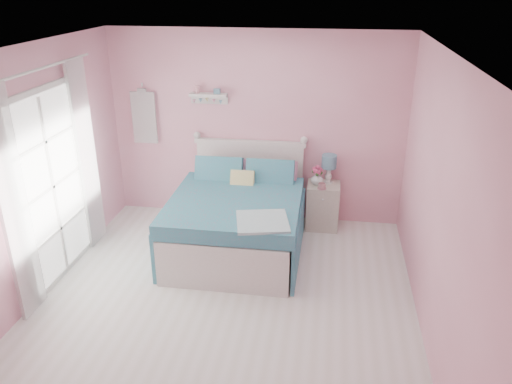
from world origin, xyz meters
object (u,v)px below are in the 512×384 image
(nightstand, at_px, (323,206))
(table_lamp, at_px, (329,164))
(teacup, at_px, (322,186))
(vase, at_px, (317,178))
(bed, at_px, (238,220))

(nightstand, distance_m, table_lamp, 0.59)
(table_lamp, relative_size, teacup, 4.00)
(vase, height_order, teacup, vase)
(vase, relative_size, teacup, 1.75)
(bed, height_order, vase, bed)
(table_lamp, distance_m, teacup, 0.33)
(vase, bearing_deg, nightstand, 3.04)
(teacup, bearing_deg, vase, 116.64)
(teacup, bearing_deg, nightstand, 80.99)
(bed, bearing_deg, table_lamp, 36.78)
(bed, relative_size, table_lamp, 5.01)
(bed, bearing_deg, vase, 38.04)
(table_lamp, bearing_deg, vase, -151.77)
(bed, distance_m, vase, 1.24)
(table_lamp, xyz_separation_m, teacup, (-0.08, -0.22, -0.24))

